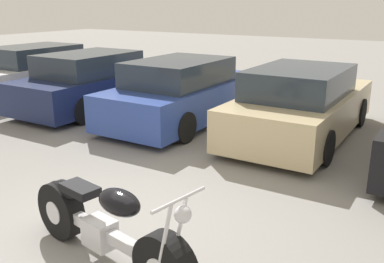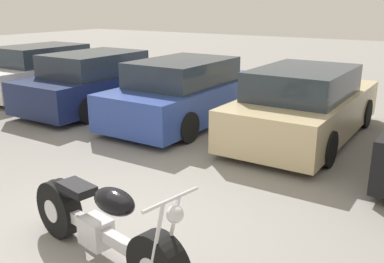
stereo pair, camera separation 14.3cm
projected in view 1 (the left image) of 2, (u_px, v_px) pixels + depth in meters
The scene contains 6 objects.
ground_plane at pixel (104, 238), 4.93m from camera, with size 60.00×60.00×0.00m, color gray.
motorcycle at pixel (105, 227), 4.34m from camera, with size 2.35×0.83×1.07m.
parked_car_white at pixel (42, 72), 12.59m from camera, with size 1.90×4.49×1.42m.
parked_car_navy at pixel (96, 82), 10.87m from camera, with size 1.90×4.49×1.42m.
parked_car_blue at pixel (184, 93), 9.61m from camera, with size 1.90×4.49×1.42m.
parked_car_champagne at pixel (301, 105), 8.47m from camera, with size 1.90×4.49×1.42m.
Camera 1 is at (3.16, -3.18, 2.60)m, focal length 40.00 mm.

